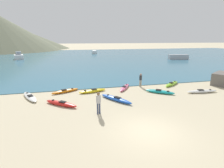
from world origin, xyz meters
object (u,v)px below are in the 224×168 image
kayak_on_sand_4 (116,99)px  kayak_on_sand_7 (93,91)px  kayak_on_sand_1 (65,91)px  kayak_on_sand_6 (172,84)px  kayak_on_sand_3 (125,87)px  person_near_foreground (99,102)px  kayak_on_sand_5 (61,103)px  kayak_on_sand_8 (202,91)px  person_near_waterline (141,79)px  moored_boat_0 (19,57)px  moored_boat_3 (178,57)px  kayak_on_sand_0 (30,97)px  kayak_on_sand_2 (160,92)px  moored_boat_2 (94,52)px

kayak_on_sand_4 → kayak_on_sand_7: (-1.70, 3.03, -0.02)m
kayak_on_sand_1 → kayak_on_sand_6: (12.31, -0.03, 0.02)m
kayak_on_sand_1 → kayak_on_sand_3: (6.38, -0.15, 0.00)m
person_near_foreground → kayak_on_sand_5: bearing=138.6°
kayak_on_sand_8 → person_near_waterline: bearing=145.7°
kayak_on_sand_3 → kayak_on_sand_7: bearing=-172.9°
person_near_waterline → moored_boat_0: (-20.91, 33.45, -0.15)m
person_near_waterline → moored_boat_3: bearing=48.6°
kayak_on_sand_0 → kayak_on_sand_8: kayak_on_sand_8 is taller
kayak_on_sand_2 → kayak_on_sand_6: 3.85m
kayak_on_sand_5 → person_near_waterline: person_near_waterline is taller
moored_boat_3 → kayak_on_sand_1: bearing=-140.9°
kayak_on_sand_7 → moored_boat_3: 35.49m
kayak_on_sand_0 → person_near_foreground: person_near_foreground is taller
kayak_on_sand_6 → kayak_on_sand_0: bearing=-176.2°
person_near_foreground → person_near_waterline: size_ratio=1.07×
kayak_on_sand_3 → kayak_on_sand_5: bearing=-152.1°
kayak_on_sand_2 → moored_boat_2: 49.27m
kayak_on_sand_5 → kayak_on_sand_3: bearing=27.9°
kayak_on_sand_4 → kayak_on_sand_5: 4.73m
kayak_on_sand_4 → moored_boat_2: (5.21, 50.36, 0.45)m
kayak_on_sand_2 → moored_boat_0: bearing=121.2°
kayak_on_sand_5 → person_near_waterline: size_ratio=1.81×
kayak_on_sand_2 → kayak_on_sand_3: bearing=141.5°
kayak_on_sand_5 → kayak_on_sand_8: (13.94, 0.25, -0.02)m
kayak_on_sand_4 → moored_boat_0: size_ratio=0.84×
moored_boat_2 → moored_boat_3: (19.20, -23.30, 0.06)m
person_near_foreground → moored_boat_0: size_ratio=0.42×
person_near_foreground → person_near_waterline: 8.62m
kayak_on_sand_0 → moored_boat_0: moored_boat_0 is taller
kayak_on_sand_2 → moored_boat_2: bearing=89.7°
moored_boat_2 → kayak_on_sand_0: bearing=-105.0°
person_near_foreground → person_near_waterline: bearing=46.8°
kayak_on_sand_5 → kayak_on_sand_6: 13.10m
kayak_on_sand_0 → person_near_waterline: size_ratio=2.26×
kayak_on_sand_3 → kayak_on_sand_5: kayak_on_sand_5 is taller
kayak_on_sand_0 → kayak_on_sand_5: (2.91, -2.60, 0.03)m
kayak_on_sand_0 → moored_boat_2: 49.50m
person_near_foreground → kayak_on_sand_3: bearing=56.9°
kayak_on_sand_1 → person_near_waterline: bearing=1.2°
kayak_on_sand_3 → kayak_on_sand_4: size_ratio=0.89×
kayak_on_sand_0 → kayak_on_sand_3: bearing=5.5°
kayak_on_sand_6 → kayak_on_sand_5: bearing=-163.9°
kayak_on_sand_6 → kayak_on_sand_7: bearing=-176.6°
kayak_on_sand_4 → kayak_on_sand_7: size_ratio=1.11×
kayak_on_sand_1 → kayak_on_sand_5: 3.68m
person_near_foreground → person_near_waterline: person_near_foreground is taller
kayak_on_sand_2 → kayak_on_sand_4: 5.05m
moored_boat_2 → moored_boat_3: moored_boat_3 is taller
kayak_on_sand_7 → person_near_foreground: person_near_foreground is taller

